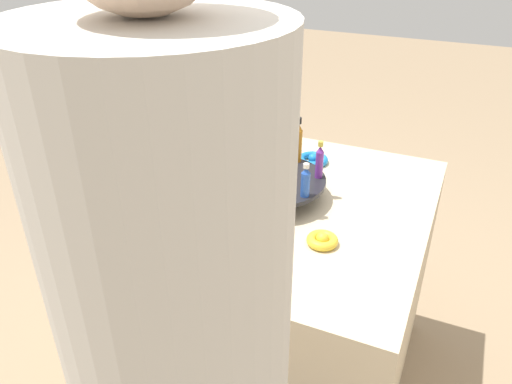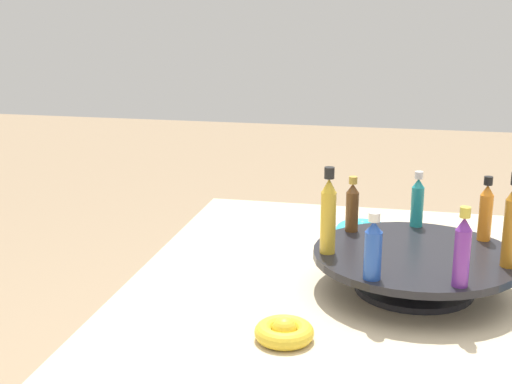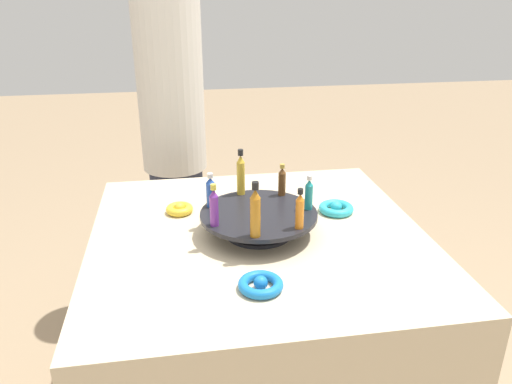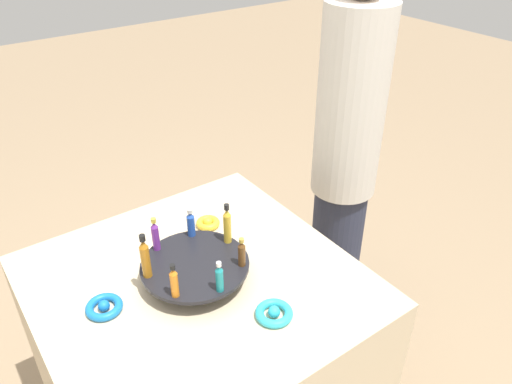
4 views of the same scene
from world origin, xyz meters
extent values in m
plane|color=#997F60|center=(0.00, 0.00, 0.00)|extent=(12.00, 12.00, 0.00)
cube|color=beige|center=(0.00, 0.00, 0.38)|extent=(0.94, 0.94, 0.77)
cylinder|color=black|center=(0.00, 0.00, 0.77)|extent=(0.19, 0.19, 0.01)
cylinder|color=black|center=(0.00, 0.00, 0.80)|extent=(0.10, 0.10, 0.04)
cylinder|color=black|center=(0.00, 0.00, 0.83)|extent=(0.33, 0.33, 0.01)
cylinder|color=#234CAD|center=(0.13, -0.06, 0.87)|extent=(0.03, 0.03, 0.07)
cone|color=#234CAD|center=(0.13, -0.06, 0.91)|extent=(0.02, 0.02, 0.02)
cylinder|color=silver|center=(0.13, -0.06, 0.93)|extent=(0.02, 0.02, 0.01)
cylinder|color=#702D93|center=(0.13, 0.06, 0.87)|extent=(0.02, 0.02, 0.08)
cone|color=#702D93|center=(0.13, 0.06, 0.92)|extent=(0.02, 0.02, 0.02)
cylinder|color=gold|center=(0.13, 0.06, 0.94)|extent=(0.02, 0.02, 0.01)
cylinder|color=#AD6B19|center=(0.03, 0.14, 0.88)|extent=(0.03, 0.03, 0.10)
cone|color=#AD6B19|center=(0.03, 0.14, 0.95)|extent=(0.03, 0.03, 0.02)
cylinder|color=black|center=(0.03, 0.14, 0.97)|extent=(0.02, 0.02, 0.02)
cylinder|color=orange|center=(-0.09, 0.11, 0.87)|extent=(0.02, 0.02, 0.08)
cone|color=orange|center=(-0.09, 0.11, 0.92)|extent=(0.02, 0.02, 0.02)
cylinder|color=black|center=(-0.09, 0.11, 0.93)|extent=(0.01, 0.01, 0.01)
cylinder|color=teal|center=(-0.14, 0.00, 0.87)|extent=(0.02, 0.02, 0.07)
cone|color=teal|center=(-0.14, 0.00, 0.91)|extent=(0.02, 0.02, 0.02)
cylinder|color=silver|center=(-0.14, 0.00, 0.93)|extent=(0.01, 0.01, 0.01)
cylinder|color=brown|center=(-0.09, -0.11, 0.87)|extent=(0.02, 0.02, 0.07)
cone|color=brown|center=(-0.09, -0.11, 0.91)|extent=(0.02, 0.02, 0.02)
cylinder|color=#B79338|center=(-0.09, -0.11, 0.92)|extent=(0.01, 0.01, 0.01)
cylinder|color=gold|center=(0.03, -0.14, 0.88)|extent=(0.02, 0.02, 0.10)
cone|color=gold|center=(0.03, -0.14, 0.94)|extent=(0.02, 0.02, 0.02)
cylinder|color=black|center=(0.03, -0.14, 0.96)|extent=(0.02, 0.02, 0.02)
torus|color=#2DB7CC|center=(-0.26, -0.10, 0.78)|extent=(0.11, 0.11, 0.02)
sphere|color=#2DB7CC|center=(-0.26, -0.10, 0.78)|extent=(0.03, 0.03, 0.03)
torus|color=gold|center=(0.22, -0.17, 0.78)|extent=(0.08, 0.08, 0.02)
sphere|color=gold|center=(0.22, -0.17, 0.78)|extent=(0.03, 0.03, 0.03)
torus|color=blue|center=(0.04, 0.28, 0.78)|extent=(0.11, 0.11, 0.02)
sphere|color=blue|center=(0.04, 0.28, 0.78)|extent=(0.03, 0.03, 0.03)
cylinder|color=beige|center=(0.23, -0.85, 1.06)|extent=(0.27, 0.27, 0.77)
camera|label=1|loc=(0.50, -1.22, 1.53)|focal=35.00mm
camera|label=2|loc=(1.11, -0.02, 1.22)|focal=50.00mm
camera|label=3|loc=(0.21, 1.24, 1.42)|focal=35.00mm
camera|label=4|loc=(-1.04, 0.52, 1.81)|focal=35.00mm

